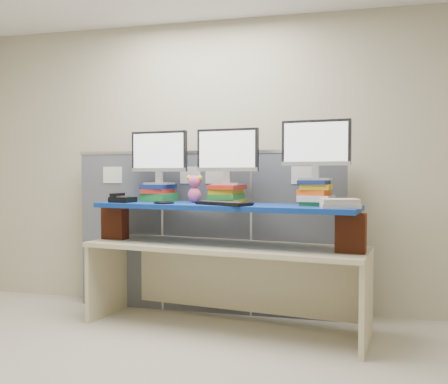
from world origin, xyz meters
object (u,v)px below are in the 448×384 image
(monitor_center, at_px, (227,153))
(desk_phone, at_px, (122,199))
(monitor_left, at_px, (159,154))
(desk, at_px, (224,262))
(blue_board, at_px, (224,206))
(monitor_right, at_px, (316,146))
(keyboard, at_px, (223,203))

(monitor_center, distance_m, desk_phone, 1.02)
(desk_phone, bearing_deg, monitor_left, 49.73)
(desk, bearing_deg, desk_phone, -171.80)
(blue_board, height_order, monitor_right, monitor_right)
(desk, relative_size, blue_board, 1.10)
(blue_board, xyz_separation_m, desk_phone, (-0.93, -0.01, 0.05))
(monitor_left, bearing_deg, desk, -9.84)
(monitor_left, height_order, monitor_right, monitor_right)
(monitor_right, bearing_deg, desk_phone, -171.42)
(desk, bearing_deg, monitor_left, 170.16)
(blue_board, bearing_deg, desk, -172.16)
(desk, xyz_separation_m, monitor_center, (0.00, 0.12, 0.92))
(desk_phone, bearing_deg, monitor_right, 11.13)
(blue_board, distance_m, monitor_left, 0.83)
(blue_board, relative_size, monitor_center, 4.02)
(desk, distance_m, monitor_right, 1.22)
(blue_board, height_order, keyboard, keyboard)
(monitor_center, bearing_deg, monitor_right, -0.00)
(blue_board, distance_m, monitor_right, 0.90)
(desk, bearing_deg, monitor_center, 97.65)
(desk, height_order, monitor_center, monitor_center)
(monitor_center, bearing_deg, blue_board, -82.35)
(blue_board, height_order, desk_phone, desk_phone)
(desk, xyz_separation_m, keyboard, (0.03, -0.15, 0.50))
(monitor_right, height_order, keyboard, monitor_right)
(monitor_left, relative_size, monitor_center, 1.00)
(blue_board, bearing_deg, monitor_right, 9.05)
(blue_board, height_order, monitor_center, monitor_center)
(monitor_left, xyz_separation_m, keyboard, (0.69, -0.36, -0.41))
(blue_board, xyz_separation_m, monitor_left, (-0.66, 0.21, 0.45))
(blue_board, relative_size, monitor_left, 4.02)
(desk, distance_m, monitor_center, 0.92)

